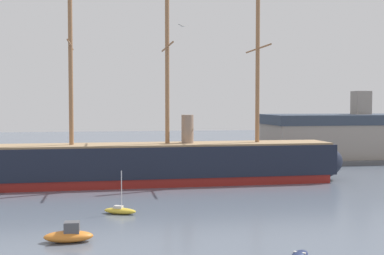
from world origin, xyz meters
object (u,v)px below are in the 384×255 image
(dinghy_near_centre, at_px, (299,255))
(motorboat_mid_left, at_px, (69,235))
(sailboat_alongside_bow, at_px, (120,210))
(dockside_warehouse_right, at_px, (353,137))
(sailboat_distant_centre, at_px, (225,175))
(tall_ship, at_px, (167,162))
(seagull_in_flight, at_px, (183,26))

(dinghy_near_centre, bearing_deg, motorboat_mid_left, 156.02)
(motorboat_mid_left, relative_size, sailboat_alongside_bow, 0.90)
(sailboat_alongside_bow, bearing_deg, dockside_warehouse_right, 41.44)
(dinghy_near_centre, height_order, motorboat_mid_left, motorboat_mid_left)
(sailboat_alongside_bow, height_order, sailboat_distant_centre, sailboat_distant_centre)
(motorboat_mid_left, relative_size, dockside_warehouse_right, 0.10)
(tall_ship, relative_size, sailboat_alongside_bow, 12.86)
(motorboat_mid_left, bearing_deg, dinghy_near_centre, -23.98)
(sailboat_alongside_bow, height_order, seagull_in_flight, seagull_in_flight)
(tall_ship, relative_size, motorboat_mid_left, 14.27)
(sailboat_alongside_bow, distance_m, sailboat_distant_centre, 28.97)
(dinghy_near_centre, distance_m, seagull_in_flight, 20.27)
(dinghy_near_centre, height_order, seagull_in_flight, seagull_in_flight)
(sailboat_distant_centre, bearing_deg, seagull_in_flight, -108.79)
(sailboat_alongside_bow, relative_size, seagull_in_flight, 4.77)
(sailboat_alongside_bow, xyz_separation_m, seagull_in_flight, (4.85, -12.67, 17.71))
(motorboat_mid_left, xyz_separation_m, seagull_in_flight, (9.43, -2.47, 17.49))
(motorboat_mid_left, height_order, seagull_in_flight, seagull_in_flight)
(sailboat_distant_centre, xyz_separation_m, dockside_warehouse_right, (32.40, 20.35, 4.28))
(tall_ship, bearing_deg, seagull_in_flight, -94.69)
(sailboat_alongside_bow, xyz_separation_m, sailboat_distant_centre, (17.12, 23.37, 0.07))
(tall_ship, relative_size, dockside_warehouse_right, 1.48)
(motorboat_mid_left, bearing_deg, seagull_in_flight, -14.69)
(tall_ship, distance_m, sailboat_distant_centre, 10.83)
(dinghy_near_centre, relative_size, seagull_in_flight, 2.66)
(sailboat_alongside_bow, bearing_deg, tall_ship, 68.80)
(seagull_in_flight, bearing_deg, dinghy_near_centre, -33.34)
(dinghy_near_centre, distance_m, sailboat_alongside_bow, 22.16)
(motorboat_mid_left, bearing_deg, tall_ship, 67.75)
(dockside_warehouse_right, bearing_deg, dinghy_near_centre, -120.66)
(dinghy_near_centre, relative_size, sailboat_distant_centre, 0.47)
(sailboat_distant_centre, relative_size, seagull_in_flight, 5.63)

